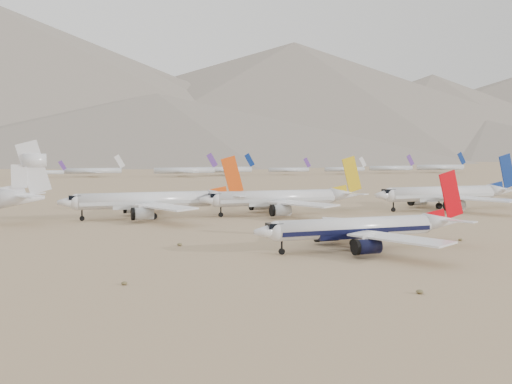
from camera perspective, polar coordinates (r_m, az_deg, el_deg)
ground at (r=107.64m, az=10.14°, el=-5.62°), size 7000.00×7000.00×0.00m
main_airliner at (r=106.84m, az=10.73°, el=-3.54°), size 41.09×40.13×14.50m
row2_navy_widebody at (r=187.04m, az=18.60°, el=-0.19°), size 49.40×48.31×17.57m
row2_gold_tail at (r=163.52m, az=2.74°, el=-0.63°), size 47.24×46.20×16.82m
row2_orange_tail at (r=157.03m, az=-10.19°, el=-0.86°), size 47.64×46.60×16.99m
distant_storage_row at (r=425.58m, az=-9.26°, el=2.14°), size 570.82×67.41×16.07m
mountain_range at (r=1753.07m, az=-15.55°, el=9.49°), size 7354.00×3024.00×470.00m
foothills at (r=1326.40m, az=6.50°, el=6.09°), size 4637.50×1395.00×155.00m
desert_scrub at (r=84.70m, az=19.94°, el=-8.22°), size 261.14×121.67×0.63m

